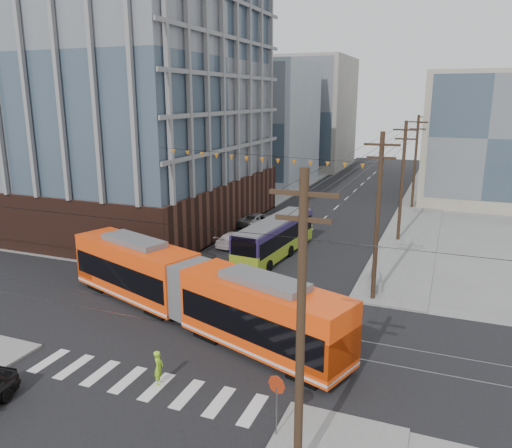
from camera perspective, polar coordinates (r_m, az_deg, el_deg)
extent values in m
plane|color=slate|center=(27.28, -9.24, -14.43)|extent=(160.00, 160.00, 0.00)
cube|color=#381E16|center=(55.49, -17.64, 15.02)|extent=(30.00, 25.00, 28.60)
cube|color=#8C99A5|center=(78.29, -0.70, 11.41)|extent=(18.00, 16.00, 18.00)
cube|color=gray|center=(68.63, 24.65, 8.87)|extent=(14.00, 14.00, 16.00)
cube|color=gray|center=(96.17, 5.63, 12.50)|extent=(16.00, 18.00, 20.00)
cube|color=#8C99A5|center=(88.73, 25.34, 9.11)|extent=(16.00, 16.00, 14.00)
cylinder|color=black|center=(16.74, 5.12, -12.53)|extent=(0.30, 0.30, 11.00)
cylinder|color=black|center=(76.84, 18.59, 8.00)|extent=(0.30, 0.30, 11.00)
imported|color=#A6A7AB|center=(38.92, -7.02, -4.22)|extent=(1.88, 4.46, 1.43)
imported|color=silver|center=(44.77, -2.39, -1.73)|extent=(2.59, 4.69, 1.29)
imported|color=slate|center=(51.51, 0.31, 0.50)|extent=(3.56, 5.44, 1.39)
imported|color=#94DD23|center=(24.50, -11.06, -15.81)|extent=(0.59, 0.72, 1.70)
cube|color=gray|center=(36.62, 13.54, -6.31)|extent=(1.55, 3.80, 0.74)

